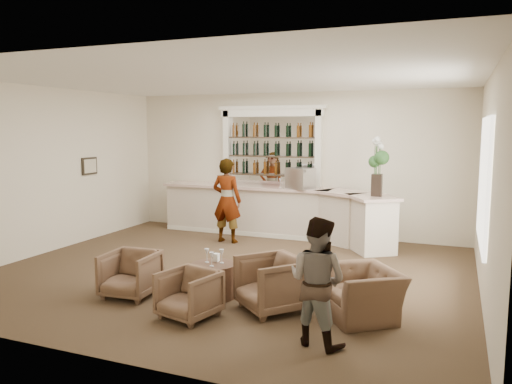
{
  "coord_description": "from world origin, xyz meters",
  "views": [
    {
      "loc": [
        3.58,
        -7.63,
        2.49
      ],
      "look_at": [
        0.13,
        0.9,
        1.3
      ],
      "focal_mm": 35.0,
      "sensor_mm": 36.0,
      "label": 1
    }
  ],
  "objects_px": {
    "cocktail_table": "(213,280)",
    "armchair_center": "(189,294)",
    "bar_counter": "(278,212)",
    "sommelier": "(227,200)",
    "armchair_far": "(361,293)",
    "espresso_machine": "(300,178)",
    "armchair_left": "(130,274)",
    "armchair_right": "(271,284)",
    "flower_vase": "(377,163)",
    "guest": "(317,281)"
  },
  "relations": [
    {
      "from": "armchair_left",
      "to": "espresso_machine",
      "type": "bearing_deg",
      "value": 71.89
    },
    {
      "from": "armchair_right",
      "to": "guest",
      "type": "bearing_deg",
      "value": -1.76
    },
    {
      "from": "bar_counter",
      "to": "armchair_left",
      "type": "xyz_separation_m",
      "value": [
        -0.67,
        -4.68,
        -0.23
      ]
    },
    {
      "from": "armchair_center",
      "to": "sommelier",
      "type": "bearing_deg",
      "value": 122.58
    },
    {
      "from": "espresso_machine",
      "to": "sommelier",
      "type": "bearing_deg",
      "value": -125.61
    },
    {
      "from": "bar_counter",
      "to": "sommelier",
      "type": "relative_size",
      "value": 3.11
    },
    {
      "from": "armchair_far",
      "to": "espresso_machine",
      "type": "distance_m",
      "value": 4.79
    },
    {
      "from": "armchair_left",
      "to": "armchair_right",
      "type": "xyz_separation_m",
      "value": [
        2.14,
        0.24,
        0.04
      ]
    },
    {
      "from": "bar_counter",
      "to": "armchair_center",
      "type": "distance_m",
      "value": 5.13
    },
    {
      "from": "cocktail_table",
      "to": "espresso_machine",
      "type": "distance_m",
      "value": 4.33
    },
    {
      "from": "sommelier",
      "to": "guest",
      "type": "height_order",
      "value": "sommelier"
    },
    {
      "from": "armchair_right",
      "to": "bar_counter",
      "type": "bearing_deg",
      "value": 149.7
    },
    {
      "from": "bar_counter",
      "to": "guest",
      "type": "relative_size",
      "value": 3.83
    },
    {
      "from": "bar_counter",
      "to": "cocktail_table",
      "type": "xyz_separation_m",
      "value": [
        0.48,
        -4.23,
        -0.32
      ]
    },
    {
      "from": "bar_counter",
      "to": "sommelier",
      "type": "xyz_separation_m",
      "value": [
        -0.86,
        -0.92,
        0.35
      ]
    },
    {
      "from": "guest",
      "to": "armchair_right",
      "type": "relative_size",
      "value": 1.81
    },
    {
      "from": "bar_counter",
      "to": "guest",
      "type": "height_order",
      "value": "guest"
    },
    {
      "from": "armchair_center",
      "to": "armchair_right",
      "type": "relative_size",
      "value": 0.84
    },
    {
      "from": "armchair_left",
      "to": "bar_counter",
      "type": "bearing_deg",
      "value": 78.34
    },
    {
      "from": "cocktail_table",
      "to": "armchair_far",
      "type": "distance_m",
      "value": 2.18
    },
    {
      "from": "guest",
      "to": "espresso_machine",
      "type": "xyz_separation_m",
      "value": [
        -1.79,
        5.18,
        0.63
      ]
    },
    {
      "from": "armchair_left",
      "to": "armchair_far",
      "type": "relative_size",
      "value": 0.74
    },
    {
      "from": "cocktail_table",
      "to": "armchair_right",
      "type": "xyz_separation_m",
      "value": [
        0.99,
        -0.2,
        0.13
      ]
    },
    {
      "from": "armchair_far",
      "to": "flower_vase",
      "type": "bearing_deg",
      "value": 149.1
    },
    {
      "from": "cocktail_table",
      "to": "armchair_right",
      "type": "bearing_deg",
      "value": -11.51
    },
    {
      "from": "guest",
      "to": "espresso_machine",
      "type": "bearing_deg",
      "value": -55.07
    },
    {
      "from": "espresso_machine",
      "to": "bar_counter",
      "type": "bearing_deg",
      "value": -163.63
    },
    {
      "from": "armchair_far",
      "to": "espresso_machine",
      "type": "relative_size",
      "value": 1.88
    },
    {
      "from": "flower_vase",
      "to": "cocktail_table",
      "type": "bearing_deg",
      "value": -116.47
    },
    {
      "from": "cocktail_table",
      "to": "flower_vase",
      "type": "bearing_deg",
      "value": 63.53
    },
    {
      "from": "flower_vase",
      "to": "armchair_left",
      "type": "bearing_deg",
      "value": -125.97
    },
    {
      "from": "cocktail_table",
      "to": "armchair_right",
      "type": "height_order",
      "value": "armchair_right"
    },
    {
      "from": "armchair_center",
      "to": "espresso_machine",
      "type": "bearing_deg",
      "value": 104.06
    },
    {
      "from": "armchair_left",
      "to": "armchair_right",
      "type": "distance_m",
      "value": 2.15
    },
    {
      "from": "sommelier",
      "to": "armchair_right",
      "type": "bearing_deg",
      "value": 125.93
    },
    {
      "from": "sommelier",
      "to": "flower_vase",
      "type": "distance_m",
      "value": 3.28
    },
    {
      "from": "armchair_center",
      "to": "bar_counter",
      "type": "bearing_deg",
      "value": 110.04
    },
    {
      "from": "sommelier",
      "to": "armchair_left",
      "type": "relative_size",
      "value": 2.47
    },
    {
      "from": "bar_counter",
      "to": "sommelier",
      "type": "bearing_deg",
      "value": -132.98
    },
    {
      "from": "armchair_left",
      "to": "espresso_machine",
      "type": "relative_size",
      "value": 1.39
    },
    {
      "from": "armchair_center",
      "to": "armchair_far",
      "type": "relative_size",
      "value": 0.7
    },
    {
      "from": "cocktail_table",
      "to": "armchair_center",
      "type": "height_order",
      "value": "armchair_center"
    },
    {
      "from": "armchair_left",
      "to": "armchair_right",
      "type": "height_order",
      "value": "armchair_right"
    },
    {
      "from": "armchair_far",
      "to": "flower_vase",
      "type": "xyz_separation_m",
      "value": [
        -0.37,
        3.61,
        1.47
      ]
    },
    {
      "from": "sommelier",
      "to": "flower_vase",
      "type": "relative_size",
      "value": 1.58
    },
    {
      "from": "bar_counter",
      "to": "cocktail_table",
      "type": "distance_m",
      "value": 4.27
    },
    {
      "from": "sommelier",
      "to": "bar_counter",
      "type": "bearing_deg",
      "value": -130.62
    },
    {
      "from": "bar_counter",
      "to": "armchair_far",
      "type": "height_order",
      "value": "bar_counter"
    },
    {
      "from": "armchair_far",
      "to": "espresso_machine",
      "type": "bearing_deg",
      "value": 170.25
    },
    {
      "from": "armchair_far",
      "to": "flower_vase",
      "type": "height_order",
      "value": "flower_vase"
    }
  ]
}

